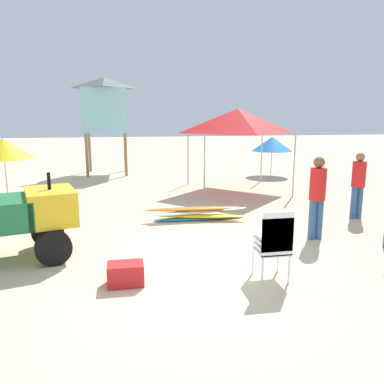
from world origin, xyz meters
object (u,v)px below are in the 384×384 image
(beach_umbrella_mid, at_px, (3,149))
(traffic_cone_near, at_px, (0,213))
(stacked_plastic_chairs, at_px, (274,240))
(popup_canopy, at_px, (237,121))
(lifeguard_near_center, at_px, (358,181))
(beach_umbrella_left, at_px, (272,144))
(lifeguard_near_left, at_px, (317,192))
(utility_cart, at_px, (1,217))
(cooler_box, at_px, (126,274))
(surfboard_pile, at_px, (198,213))
(lifeguard_tower, at_px, (105,105))

(beach_umbrella_mid, xyz_separation_m, traffic_cone_near, (0.42, -2.26, -1.30))
(stacked_plastic_chairs, relative_size, popup_canopy, 0.39)
(lifeguard_near_center, xyz_separation_m, beach_umbrella_left, (0.54, 6.84, 0.40))
(lifeguard_near_left, bearing_deg, utility_cart, -178.46)
(stacked_plastic_chairs, xyz_separation_m, beach_umbrella_mid, (-5.43, 6.31, 0.92))
(traffic_cone_near, bearing_deg, cooler_box, -53.45)
(popup_canopy, height_order, cooler_box, popup_canopy)
(stacked_plastic_chairs, xyz_separation_m, traffic_cone_near, (-5.01, 4.04, -0.39))
(surfboard_pile, distance_m, beach_umbrella_left, 7.78)
(lifeguard_tower, bearing_deg, utility_cart, -98.17)
(surfboard_pile, relative_size, popup_canopy, 0.91)
(utility_cart, relative_size, lifeguard_near_left, 1.65)
(lifeguard_tower, bearing_deg, cooler_box, -87.00)
(beach_umbrella_left, distance_m, beach_umbrella_mid, 10.05)
(stacked_plastic_chairs, bearing_deg, beach_umbrella_mid, 130.74)
(lifeguard_tower, distance_m, beach_umbrella_left, 7.15)
(utility_cart, height_order, traffic_cone_near, utility_cart)
(utility_cart, xyz_separation_m, popup_canopy, (5.83, 5.52, 1.52))
(beach_umbrella_left, height_order, beach_umbrella_mid, beach_umbrella_mid)
(beach_umbrella_left, bearing_deg, lifeguard_near_left, -105.90)
(traffic_cone_near, bearing_deg, stacked_plastic_chairs, -38.91)
(beach_umbrella_mid, relative_size, traffic_cone_near, 3.49)
(lifeguard_tower, distance_m, traffic_cone_near, 8.38)
(utility_cart, height_order, popup_canopy, popup_canopy)
(lifeguard_near_left, bearing_deg, beach_umbrella_mid, 147.15)
(traffic_cone_near, xyz_separation_m, cooler_box, (2.80, -3.78, -0.10))
(surfboard_pile, bearing_deg, cooler_box, -117.94)
(beach_umbrella_left, bearing_deg, surfboard_pile, -124.74)
(lifeguard_tower, xyz_separation_m, traffic_cone_near, (-2.21, -7.63, -2.65))
(popup_canopy, xyz_separation_m, traffic_cone_near, (-6.59, -3.07, -2.04))
(stacked_plastic_chairs, distance_m, surfboard_pile, 3.66)
(lifeguard_near_center, relative_size, popup_canopy, 0.56)
(surfboard_pile, bearing_deg, popup_canopy, 60.23)
(lifeguard_near_center, relative_size, cooler_box, 3.02)
(surfboard_pile, xyz_separation_m, lifeguard_near_left, (2.06, -1.84, 0.80))
(popup_canopy, bearing_deg, stacked_plastic_chairs, -102.48)
(surfboard_pile, height_order, popup_canopy, popup_canopy)
(cooler_box, bearing_deg, lifeguard_tower, 93.00)
(traffic_cone_near, bearing_deg, beach_umbrella_left, 33.26)
(surfboard_pile, relative_size, beach_umbrella_left, 1.54)
(beach_umbrella_mid, bearing_deg, popup_canopy, 6.60)
(utility_cart, bearing_deg, cooler_box, -33.09)
(lifeguard_near_left, relative_size, lifeguard_near_center, 1.04)
(stacked_plastic_chairs, relative_size, lifeguard_near_left, 0.66)
(lifeguard_near_left, bearing_deg, surfboard_pile, 138.12)
(lifeguard_tower, relative_size, beach_umbrella_mid, 2.17)
(lifeguard_near_left, relative_size, beach_umbrella_mid, 0.91)
(stacked_plastic_chairs, height_order, popup_canopy, popup_canopy)
(beach_umbrella_mid, bearing_deg, traffic_cone_near, -79.45)
(lifeguard_near_center, relative_size, beach_umbrella_left, 0.96)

